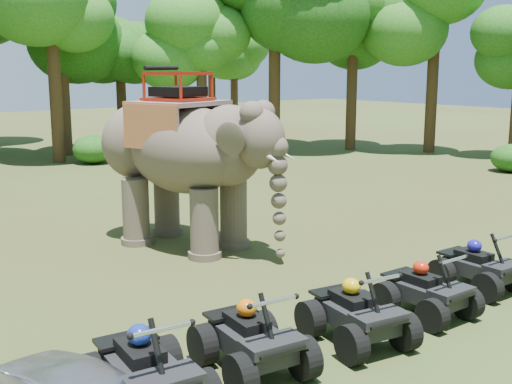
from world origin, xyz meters
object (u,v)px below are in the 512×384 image
elephant (183,159)px  atv_0 (145,360)px  atv_2 (357,305)px  atv_1 (252,329)px  atv_3 (427,283)px  atv_4 (480,260)px

elephant → atv_0: bearing=-143.3°
atv_2 → elephant: bearing=91.9°
atv_0 → atv_1: size_ratio=1.05×
elephant → atv_3: size_ratio=3.19×
atv_0 → atv_3: (5.35, -0.23, -0.08)m
atv_1 → atv_2: bearing=-0.6°
atv_4 → atv_0: bearing=-177.7°
elephant → atv_1: (-2.76, -6.21, -1.49)m
atv_2 → atv_4: 3.71m
atv_1 → atv_4: size_ratio=1.07×
atv_3 → atv_4: (1.92, 0.20, 0.01)m
atv_2 → atv_4: atv_2 is taller
atv_1 → atv_4: bearing=6.9°
atv_2 → atv_3: atv_2 is taller
atv_1 → atv_3: (3.65, -0.23, -0.05)m
elephant → atv_4: 7.01m
atv_1 → atv_4: (5.57, -0.03, -0.04)m
atv_2 → atv_1: bearing=-178.1°
elephant → atv_0: elephant is taller
elephant → atv_3: bearing=-99.7°
elephant → atv_4: size_ratio=3.14×
atv_1 → elephant: bearing=73.2°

